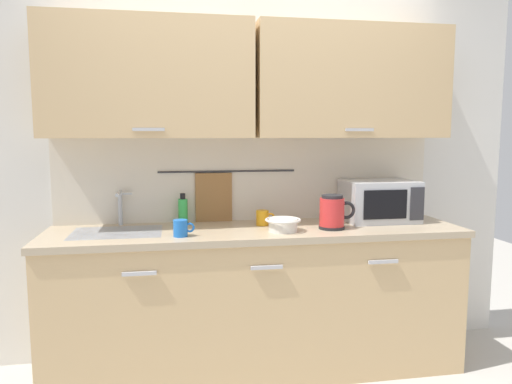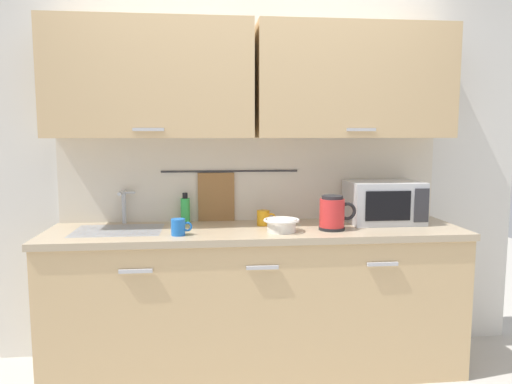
% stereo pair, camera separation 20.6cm
% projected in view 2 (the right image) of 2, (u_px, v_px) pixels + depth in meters
% --- Properties ---
extents(counter_unit, '(2.53, 0.64, 0.90)m').
position_uv_depth(counter_unit, '(255.00, 298.00, 2.99)').
color(counter_unit, tan).
rests_on(counter_unit, ground).
extents(back_wall_assembly, '(3.70, 0.41, 2.50)m').
position_uv_depth(back_wall_assembly, '(253.00, 126.00, 3.09)').
color(back_wall_assembly, silver).
rests_on(back_wall_assembly, ground).
extents(sink_faucet, '(0.09, 0.17, 0.22)m').
position_uv_depth(sink_faucet, '(124.00, 202.00, 3.06)').
color(sink_faucet, '#B2B5BA').
rests_on(sink_faucet, counter_unit).
extents(microwave, '(0.46, 0.35, 0.27)m').
position_uv_depth(microwave, '(383.00, 202.00, 3.12)').
color(microwave, silver).
rests_on(microwave, counter_unit).
extents(electric_kettle, '(0.23, 0.16, 0.21)m').
position_uv_depth(electric_kettle, '(333.00, 213.00, 2.88)').
color(electric_kettle, black).
rests_on(electric_kettle, counter_unit).
extents(dish_soap_bottle, '(0.06, 0.06, 0.20)m').
position_uv_depth(dish_soap_bottle, '(185.00, 210.00, 3.11)').
color(dish_soap_bottle, green).
rests_on(dish_soap_bottle, counter_unit).
extents(mug_near_sink, '(0.12, 0.08, 0.09)m').
position_uv_depth(mug_near_sink, '(179.00, 227.00, 2.73)').
color(mug_near_sink, blue).
rests_on(mug_near_sink, counter_unit).
extents(mixing_bowl, '(0.21, 0.21, 0.08)m').
position_uv_depth(mixing_bowl, '(281.00, 224.00, 2.83)').
color(mixing_bowl, silver).
rests_on(mixing_bowl, counter_unit).
extents(mug_by_kettle, '(0.12, 0.08, 0.09)m').
position_uv_depth(mug_by_kettle, '(264.00, 218.00, 3.03)').
color(mug_by_kettle, orange).
rests_on(mug_by_kettle, counter_unit).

